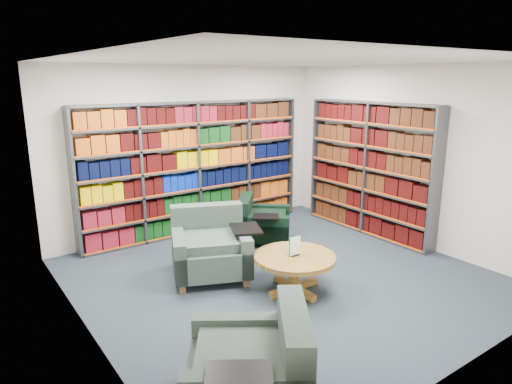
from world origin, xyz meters
TOP-DOWN VIEW (x-y plane):
  - room_shell at (0.00, 0.00)m, footprint 5.02×5.02m
  - bookshelf_back at (0.00, 2.34)m, footprint 4.00×0.28m
  - bookshelf_right at (2.34, 0.60)m, footprint 0.28×2.50m
  - chair_teal_left at (-0.72, 0.66)m, footprint 1.32×1.29m
  - chair_green_right at (0.57, 1.30)m, footprint 1.13×1.13m
  - chair_teal_front at (-1.73, -1.85)m, footprint 1.31×1.31m
  - coffee_table at (-0.14, -0.42)m, footprint 1.01×1.01m

SIDE VIEW (x-z plane):
  - chair_green_right at x=0.57m, z-range -0.07..0.66m
  - chair_teal_front at x=-1.73m, z-range -0.08..0.78m
  - chair_teal_left at x=-0.72m, z-range -0.09..0.81m
  - coffee_table at x=-0.14m, z-range 0.03..0.73m
  - bookshelf_back at x=0.00m, z-range 0.00..2.20m
  - bookshelf_right at x=2.34m, z-range 0.00..2.20m
  - room_shell at x=0.00m, z-range -0.01..2.81m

